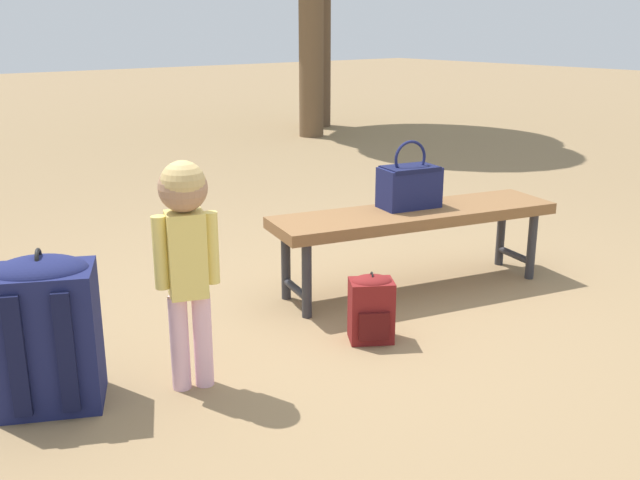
% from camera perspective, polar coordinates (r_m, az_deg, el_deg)
% --- Properties ---
extents(ground_plane, '(40.00, 40.00, 0.00)m').
position_cam_1_polar(ground_plane, '(3.59, 0.64, -6.54)').
color(ground_plane, '#8C704C').
rests_on(ground_plane, ground).
extents(park_bench, '(1.65, 0.78, 0.45)m').
position_cam_1_polar(park_bench, '(3.96, 7.47, 1.58)').
color(park_bench, brown).
rests_on(park_bench, ground).
extents(handbag, '(0.35, 0.25, 0.37)m').
position_cam_1_polar(handbag, '(3.97, 7.04, 4.35)').
color(handbag, '#191E4C').
rests_on(handbag, park_bench).
extents(child_standing, '(0.24, 0.19, 0.93)m').
position_cam_1_polar(child_standing, '(2.82, -10.52, -0.02)').
color(child_standing, '#E5B2C6').
rests_on(child_standing, ground).
extents(backpack_large, '(0.46, 0.42, 0.63)m').
position_cam_1_polar(backpack_large, '(2.93, -20.71, -6.52)').
color(backpack_large, '#191E4C').
rests_on(backpack_large, ground).
extents(backpack_small, '(0.25, 0.23, 0.34)m').
position_cam_1_polar(backpack_small, '(3.35, 4.06, -5.24)').
color(backpack_small, maroon).
rests_on(backpack_small, ground).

